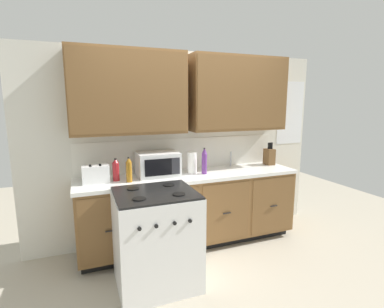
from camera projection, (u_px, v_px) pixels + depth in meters
The scene contains 12 objects.
ground_plane at pixel (200, 255), 3.38m from camera, with size 8.00×8.00×0.00m, color #B2A893.
wall_unit at pixel (185, 114), 3.55m from camera, with size 3.86×0.40×2.39m.
counter_run at pixel (191, 209), 3.57m from camera, with size 2.69×0.64×0.91m.
stove_range at pixel (156, 239), 2.78m from camera, with size 0.76×0.68×0.95m.
microwave at pixel (158, 164), 3.39m from camera, with size 0.48×0.37×0.28m.
toaster at pixel (96, 174), 3.10m from camera, with size 0.28×0.18×0.19m.
knife_block at pixel (269, 156), 4.00m from camera, with size 0.11×0.14×0.31m.
sink_faucet at pixel (231, 159), 3.90m from camera, with size 0.02×0.02×0.20m, color #B2B5BA.
paper_towel_roll at pixel (192, 162), 3.53m from camera, with size 0.12×0.12×0.26m, color white.
bottle_violet at pixel (204, 161), 3.47m from camera, with size 0.06×0.06×0.32m.
bottle_red at pixel (116, 170), 3.17m from camera, with size 0.07×0.07×0.25m.
bottle_amber at pixel (129, 170), 3.12m from camera, with size 0.06×0.06×0.28m.
Camera 1 is at (-1.21, -2.87, 1.76)m, focal length 27.02 mm.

